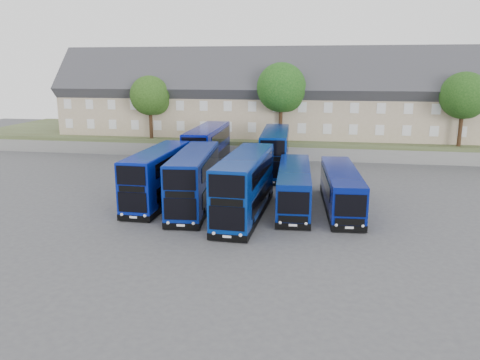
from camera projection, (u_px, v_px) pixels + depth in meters
name	position (u px, v px, depth m)	size (l,w,h in m)	color
ground	(219.00, 224.00, 32.41)	(120.00, 120.00, 0.00)	#47474C
retaining_wall	(262.00, 153.00, 55.23)	(70.00, 0.40, 1.50)	slate
earth_bank	(271.00, 138.00, 64.76)	(80.00, 20.00, 2.00)	#4A502D
terrace_row	(292.00, 100.00, 59.12)	(60.00, 10.40, 11.20)	tan
dd_front_left	(158.00, 177.00, 37.18)	(2.53, 10.58, 4.19)	#081C98
dd_front_mid	(194.00, 181.00, 35.70)	(3.47, 11.03, 4.32)	navy
dd_front_right	(245.00, 187.00, 33.70)	(3.00, 11.32, 4.46)	navy
dd_rear_left	(208.00, 150.00, 48.08)	(2.89, 11.62, 4.60)	#071180
dd_rear_right	(275.00, 153.00, 47.39)	(3.10, 11.18, 4.40)	navy
coach_east_a	(294.00, 188.00, 36.09)	(2.96, 11.47, 3.11)	navy
coach_east_b	(341.00, 190.00, 35.52)	(3.12, 11.28, 3.05)	navy
tree_west	(151.00, 97.00, 57.09)	(4.80, 4.80, 7.65)	#382314
tree_mid	(283.00, 89.00, 54.70)	(5.76, 5.76, 9.18)	#382314
tree_east	(465.00, 97.00, 51.08)	(5.12, 5.12, 8.16)	#382314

